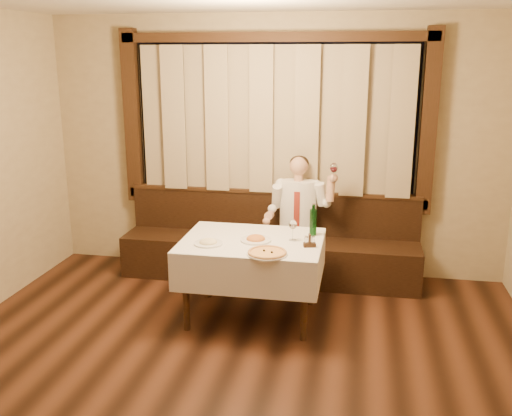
% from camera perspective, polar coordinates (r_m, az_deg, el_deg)
% --- Properties ---
extents(room, '(5.01, 6.01, 2.81)m').
position_cam_1_polar(room, '(4.28, -2.29, 3.27)').
color(room, black).
rests_on(room, ground).
extents(banquette, '(3.20, 0.61, 0.94)m').
position_cam_1_polar(banquette, '(6.26, 1.38, -4.16)').
color(banquette, black).
rests_on(banquette, ground).
extents(dining_table, '(1.27, 0.97, 0.76)m').
position_cam_1_polar(dining_table, '(5.20, -0.41, -4.29)').
color(dining_table, black).
rests_on(dining_table, ground).
extents(pizza, '(0.35, 0.35, 0.04)m').
position_cam_1_polar(pizza, '(4.78, 1.13, -4.50)').
color(pizza, white).
rests_on(pizza, dining_table).
extents(pasta_red, '(0.28, 0.28, 0.09)m').
position_cam_1_polar(pasta_red, '(5.12, -0.02, -2.90)').
color(pasta_red, white).
rests_on(pasta_red, dining_table).
extents(pasta_cream, '(0.25, 0.25, 0.09)m').
position_cam_1_polar(pasta_cream, '(5.05, -4.81, -3.25)').
color(pasta_cream, white).
rests_on(pasta_cream, dining_table).
extents(green_bottle, '(0.07, 0.07, 0.30)m').
position_cam_1_polar(green_bottle, '(5.28, 5.74, -1.37)').
color(green_bottle, '#0D3F12').
rests_on(green_bottle, dining_table).
extents(table_wine_glass, '(0.07, 0.07, 0.20)m').
position_cam_1_polar(table_wine_glass, '(5.11, 3.71, -1.74)').
color(table_wine_glass, white).
rests_on(table_wine_glass, dining_table).
extents(cruet_caddy, '(0.12, 0.08, 0.11)m').
position_cam_1_polar(cruet_caddy, '(4.99, 5.37, -3.44)').
color(cruet_caddy, black).
rests_on(cruet_caddy, dining_table).
extents(seated_man, '(0.73, 0.55, 1.36)m').
position_cam_1_polar(seated_man, '(5.99, 4.21, -0.22)').
color(seated_man, black).
rests_on(seated_man, ground).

